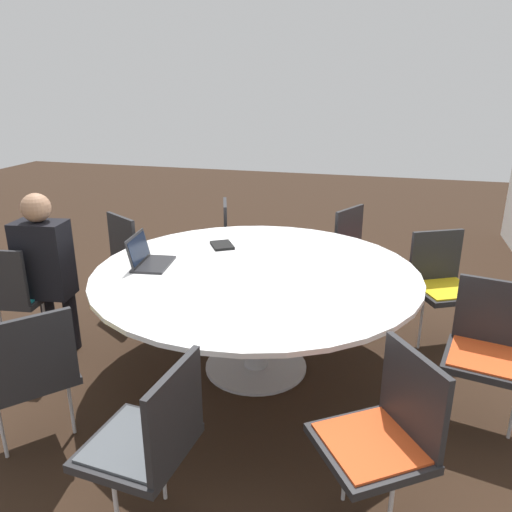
{
  "coord_description": "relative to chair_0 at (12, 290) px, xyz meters",
  "views": [
    {
      "loc": [
        3.01,
        0.8,
        1.94
      ],
      "look_at": [
        0.0,
        0.0,
        0.84
      ],
      "focal_mm": 35.0,
      "sensor_mm": 36.0,
      "label": 1
    }
  ],
  "objects": [
    {
      "name": "chair_3",
      "position": [
        0.87,
        2.61,
        0.0
      ],
      "size": [
        0.6,
        0.6,
        0.87
      ],
      "rotation": [
        0.0,
        0.0,
        10.03
      ],
      "color": "#262628",
      "rests_on": "ground_plane"
    },
    {
      "name": "chair_7",
      "position": [
        -1.65,
        1.2,
        0.0
      ],
      "size": [
        0.55,
        0.54,
        0.87
      ],
      "rotation": [
        0.0,
        0.0,
        12.89
      ],
      "color": "#262628",
      "rests_on": "ground_plane"
    },
    {
      "name": "spiral_notebook",
      "position": [
        -0.71,
        1.35,
        0.23
      ],
      "size": [
        0.26,
        0.24,
        0.02
      ],
      "color": "black",
      "rests_on": "conference_table"
    },
    {
      "name": "laptop",
      "position": [
        -0.2,
        0.99,
        0.27
      ],
      "size": [
        0.36,
        0.28,
        0.21
      ],
      "rotation": [
        0.0,
        0.0,
        3.27
      ],
      "color": "#232326",
      "rests_on": "conference_table"
    },
    {
      "name": "chair_6",
      "position": [
        -1.61,
        2.34,
        0.0
      ],
      "size": [
        0.58,
        0.58,
        0.87
      ],
      "rotation": [
        0.0,
        0.0,
        12.09
      ],
      "color": "#262628",
      "rests_on": "ground_plane"
    },
    {
      "name": "chair_5",
      "position": [
        -1.02,
        3.0,
        0.0
      ],
      "size": [
        0.57,
        0.58,
        0.87
      ],
      "rotation": [
        0.0,
        0.0,
        11.47
      ],
      "color": "#262628",
      "rests_on": "ground_plane"
    },
    {
      "name": "person_0",
      "position": [
        -0.11,
        0.23,
        0.19
      ],
      "size": [
        0.29,
        0.39,
        1.22
      ],
      "rotation": [
        0.0,
        0.0,
        7.98
      ],
      "color": "black",
      "rests_on": "ground_plane"
    },
    {
      "name": "ground_plane",
      "position": [
        -0.29,
        1.73,
        -0.53
      ],
      "size": [
        16.0,
        16.0,
        0.0
      ],
      "primitive_type": "plane",
      "color": "black"
    },
    {
      "name": "conference_table",
      "position": [
        -0.29,
        1.73,
        0.12
      ],
      "size": [
        2.17,
        2.17,
        0.74
      ],
      "color": "#B7B7BC",
      "rests_on": "ground_plane"
    },
    {
      "name": "chair_8",
      "position": [
        -1.0,
        0.46,
        0.0
      ],
      "size": [
        0.59,
        0.6,
        0.87
      ],
      "rotation": [
        0.0,
        0.0,
        13.58
      ],
      "color": "#262628",
      "rests_on": "ground_plane"
    },
    {
      "name": "chair_1",
      "position": [
        0.85,
        0.82,
        0.0
      ],
      "size": [
        0.61,
        0.61,
        0.87
      ],
      "rotation": [
        0.0,
        0.0,
        8.7
      ],
      "color": "#262628",
      "rests_on": "ground_plane"
    },
    {
      "name": "chair_2",
      "position": [
        1.16,
        1.66,
        0.0
      ],
      "size": [
        0.48,
        0.46,
        0.87
      ],
      "rotation": [
        0.0,
        0.0,
        9.33
      ],
      "color": "#262628",
      "rests_on": "ground_plane"
    },
    {
      "name": "chair_0",
      "position": [
        0.0,
        0.0,
        0.0
      ],
      "size": [
        0.47,
        0.49,
        0.87
      ],
      "rotation": [
        0.0,
        0.0,
        7.98
      ],
      "color": "#262628",
      "rests_on": "ground_plane"
    },
    {
      "name": "chair_4",
      "position": [
        -0.04,
        3.17,
        0.0
      ],
      "size": [
        0.51,
        0.52,
        0.87
      ],
      "rotation": [
        0.0,
        0.0,
        10.78
      ],
      "color": "#262628",
      "rests_on": "ground_plane"
    }
  ]
}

